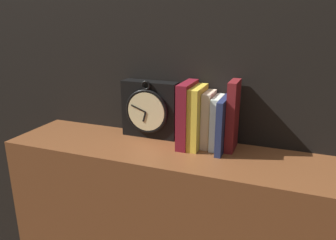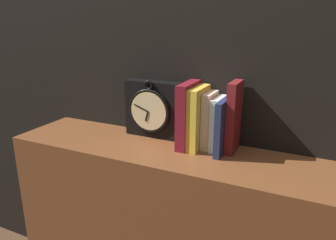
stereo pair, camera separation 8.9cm
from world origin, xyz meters
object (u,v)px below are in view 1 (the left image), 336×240
book_slot2_cream (208,119)px  book_slot3_white (217,123)px  book_slot1_yellow (197,117)px  book_slot4_navy (223,125)px  clock (150,109)px  book_slot5_maroon (233,116)px  book_slot0_maroon (187,115)px

book_slot2_cream → book_slot3_white: book_slot2_cream is taller
book_slot1_yellow → book_slot4_navy: size_ratio=1.17×
clock → book_slot4_navy: (0.31, -0.04, -0.02)m
book_slot3_white → book_slot5_maroon: 0.06m
book_slot0_maroon → book_slot3_white: 0.11m
clock → book_slot0_maroon: bearing=-13.3°
book_slot2_cream → book_slot5_maroon: size_ratio=0.82×
book_slot0_maroon → book_slot5_maroon: size_ratio=0.95×
book_slot0_maroon → book_slot4_navy: (0.14, -0.00, -0.02)m
book_slot4_navy → book_slot5_maroon: 0.05m
book_slot2_cream → book_slot4_navy: size_ratio=1.06×
book_slot0_maroon → book_slot5_maroon: bearing=7.7°
clock → book_slot4_navy: bearing=-7.8°
clock → book_slot5_maroon: size_ratio=0.92×
book_slot4_navy → book_slot2_cream: bearing=158.1°
clock → book_slot2_cream: bearing=-4.0°
book_slot4_navy → clock: bearing=172.2°
clock → book_slot5_maroon: bearing=-3.1°
clock → book_slot3_white: 0.28m
book_slot4_navy → book_slot5_maroon: book_slot5_maroon is taller
book_slot1_yellow → book_slot3_white: 0.07m
book_slot0_maroon → book_slot1_yellow: (0.04, 0.00, -0.01)m
book_slot0_maroon → book_slot4_navy: 0.14m
clock → book_slot4_navy: clock is taller
book_slot1_yellow → book_slot4_navy: (0.10, -0.00, -0.02)m
book_slot4_navy → book_slot5_maroon: (0.03, 0.02, 0.03)m
book_slot0_maroon → book_slot4_navy: size_ratio=1.24×
book_slot2_cream → book_slot1_yellow: bearing=-151.1°
book_slot3_white → book_slot5_maroon: book_slot5_maroon is taller
clock → book_slot4_navy: size_ratio=1.21×
book_slot5_maroon → book_slot0_maroon: bearing=-172.3°
book_slot1_yellow → book_slot4_navy: 0.10m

